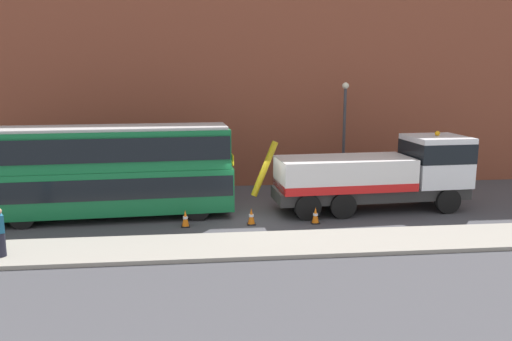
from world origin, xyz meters
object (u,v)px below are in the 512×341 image
at_px(double_decker_bus, 106,168).
at_px(traffic_cone_near_truck, 315,216).
at_px(pedestrian_onlooker, 0,233).
at_px(recovery_tow_truck, 381,173).
at_px(traffic_cone_midway, 251,217).
at_px(traffic_cone_near_bus, 185,219).
at_px(street_lamp, 344,127).

relative_size(double_decker_bus, traffic_cone_near_truck, 15.49).
bearing_deg(pedestrian_onlooker, recovery_tow_truck, -10.18).
relative_size(recovery_tow_truck, traffic_cone_midway, 14.18).
bearing_deg(recovery_tow_truck, traffic_cone_near_truck, -155.22).
relative_size(double_decker_bus, traffic_cone_midway, 15.49).
bearing_deg(traffic_cone_near_truck, double_decker_bus, 168.37).
bearing_deg(double_decker_bus, traffic_cone_near_bus, -30.25).
distance_m(recovery_tow_truck, street_lamp, 4.62).
xyz_separation_m(traffic_cone_near_bus, traffic_cone_midway, (2.77, 0.02, 0.00)).
bearing_deg(double_decker_bus, traffic_cone_near_truck, -15.19).
bearing_deg(street_lamp, pedestrian_onlooker, -147.50).
xyz_separation_m(recovery_tow_truck, traffic_cone_near_bus, (-8.99, -1.76, -1.42)).
relative_size(pedestrian_onlooker, traffic_cone_midway, 2.38).
bearing_deg(street_lamp, traffic_cone_near_truck, -115.23).
bearing_deg(recovery_tow_truck, traffic_cone_near_bus, -172.46).
xyz_separation_m(pedestrian_onlooker, traffic_cone_near_bus, (6.16, 3.26, -0.64)).
distance_m(traffic_cone_near_bus, street_lamp, 10.79).
bearing_deg(double_decker_bus, street_lamp, 16.30).
bearing_deg(street_lamp, recovery_tow_truck, -82.07).
relative_size(recovery_tow_truck, traffic_cone_near_truck, 14.18).
relative_size(traffic_cone_near_bus, traffic_cone_near_truck, 1.00).
distance_m(traffic_cone_midway, traffic_cone_near_truck, 2.74).
bearing_deg(pedestrian_onlooker, traffic_cone_near_truck, -13.42).
bearing_deg(traffic_cone_near_truck, street_lamp, 64.77).
height_order(traffic_cone_near_truck, street_lamp, street_lamp).
distance_m(recovery_tow_truck, traffic_cone_midway, 6.61).
bearing_deg(pedestrian_onlooker, traffic_cone_near_bus, -0.61).
distance_m(traffic_cone_near_truck, street_lamp, 7.45).
bearing_deg(traffic_cone_midway, street_lamp, 46.79).
xyz_separation_m(traffic_cone_near_bus, street_lamp, (8.40, 6.01, 3.13)).
relative_size(traffic_cone_near_bus, traffic_cone_midway, 1.00).
height_order(pedestrian_onlooker, street_lamp, street_lamp).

